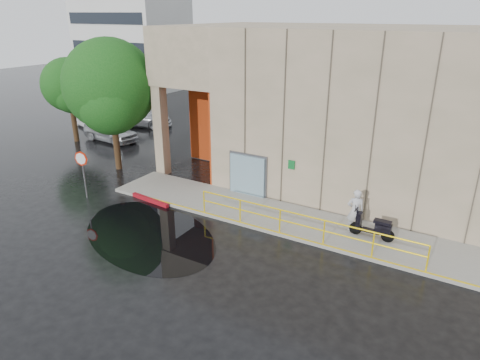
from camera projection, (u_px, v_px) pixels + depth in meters
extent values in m
plane|color=black|center=(169.00, 248.00, 16.84)|extent=(120.00, 120.00, 0.00)
cube|color=gray|center=(307.00, 224.00, 18.53)|extent=(20.00, 3.00, 0.15)
cube|color=gray|center=(399.00, 112.00, 21.36)|extent=(16.00, 10.00, 8.00)
cube|color=gray|center=(229.00, 51.00, 25.16)|extent=(4.00, 10.00, 3.00)
cube|color=gray|center=(161.00, 131.00, 23.70)|extent=(0.60, 0.60, 5.00)
cube|color=#B33410|center=(216.00, 123.00, 25.43)|extent=(3.80, 0.15, 4.90)
cube|color=#B33410|center=(228.00, 134.00, 23.10)|extent=(0.10, 3.50, 4.90)
cube|color=#82A4B1|center=(247.00, 175.00, 21.04)|extent=(1.90, 0.10, 2.00)
cube|color=#5A5A5E|center=(248.00, 175.00, 21.10)|extent=(2.10, 0.06, 2.20)
cube|color=#0D6026|center=(291.00, 165.00, 19.65)|extent=(0.32, 0.04, 0.42)
cylinder|color=yellow|center=(302.00, 215.00, 16.93)|extent=(9.50, 0.06, 0.06)
cylinder|color=yellow|center=(301.00, 225.00, 17.10)|extent=(9.50, 0.06, 0.06)
cube|color=silver|center=(131.00, 22.00, 49.75)|extent=(12.00, 8.00, 15.00)
imported|color=silver|center=(355.00, 211.00, 17.45)|extent=(0.81, 0.70, 1.87)
cylinder|color=black|center=(355.00, 228.00, 17.48)|extent=(0.52, 0.11, 0.51)
cylinder|color=black|center=(388.00, 236.00, 16.87)|extent=(0.52, 0.11, 0.51)
cylinder|color=#5A5A5E|center=(84.00, 178.00, 20.93)|extent=(0.07, 0.07, 2.13)
cylinder|color=red|center=(81.00, 159.00, 20.53)|extent=(0.73, 0.17, 0.74)
cylinder|color=white|center=(81.00, 159.00, 20.51)|extent=(0.57, 0.12, 0.58)
cube|color=maroon|center=(150.00, 200.00, 20.87)|extent=(2.41, 0.44, 0.18)
cube|color=black|center=(149.00, 234.00, 17.88)|extent=(8.51, 6.92, 0.01)
imported|color=silver|center=(110.00, 131.00, 30.47)|extent=(4.51, 2.08, 1.50)
imported|color=silver|center=(91.00, 119.00, 34.06)|extent=(4.35, 2.64, 1.35)
imported|color=#B3B6BB|center=(140.00, 117.00, 34.48)|extent=(5.58, 3.40, 1.51)
cylinder|color=#321D10|center=(116.00, 141.00, 24.73)|extent=(0.36, 0.36, 3.36)
sphere|color=#28591D|center=(110.00, 85.00, 23.55)|extent=(5.12, 5.12, 5.12)
sphere|color=#28591D|center=(110.00, 102.00, 23.07)|extent=(3.58, 3.58, 3.58)
cylinder|color=#321D10|center=(74.00, 121.00, 30.20)|extent=(0.36, 0.36, 2.90)
sphere|color=#145119|center=(69.00, 85.00, 29.26)|extent=(3.69, 3.69, 3.69)
sphere|color=#145119|center=(72.00, 94.00, 28.94)|extent=(2.58, 2.58, 2.58)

